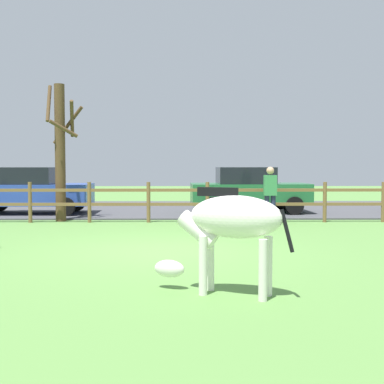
% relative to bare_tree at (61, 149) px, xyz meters
% --- Properties ---
extents(ground_plane, '(60.00, 60.00, 0.00)m').
position_rel_bare_tree_xyz_m(ground_plane, '(3.25, -5.40, -2.18)').
color(ground_plane, '#5B8C42').
extents(parking_asphalt, '(28.00, 7.40, 0.05)m').
position_rel_bare_tree_xyz_m(parking_asphalt, '(3.25, 3.90, -2.15)').
color(parking_asphalt, '#47474C').
rests_on(parking_asphalt, ground_plane).
extents(paddock_fence, '(20.92, 0.11, 1.19)m').
position_rel_bare_tree_xyz_m(paddock_fence, '(2.65, -0.40, -1.50)').
color(paddock_fence, brown).
rests_on(paddock_fence, ground_plane).
extents(bare_tree, '(1.06, 1.27, 4.09)m').
position_rel_bare_tree_xyz_m(bare_tree, '(0.00, 0.00, 0.00)').
color(bare_tree, '#513A23').
rests_on(bare_tree, ground_plane).
extents(zebra, '(1.83, 1.00, 1.41)m').
position_rel_bare_tree_xyz_m(zebra, '(4.32, -8.83, -1.25)').
color(zebra, white).
rests_on(zebra, ground_plane).
extents(parked_car_green, '(4.06, 2.01, 1.56)m').
position_rel_bare_tree_xyz_m(parked_car_green, '(5.91, 2.12, -1.33)').
color(parked_car_green, '#236B38').
rests_on(parked_car_green, parking_asphalt).
extents(parked_car_blue, '(4.02, 1.91, 1.56)m').
position_rel_bare_tree_xyz_m(parked_car_blue, '(-1.50, 1.87, -1.33)').
color(parked_car_blue, '#2D4CAD').
rests_on(parked_car_blue, parking_asphalt).
extents(visitor_near_fence, '(0.36, 0.22, 1.64)m').
position_rel_bare_tree_xyz_m(visitor_near_fence, '(6.16, -0.85, -1.27)').
color(visitor_near_fence, '#232847').
rests_on(visitor_near_fence, ground_plane).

